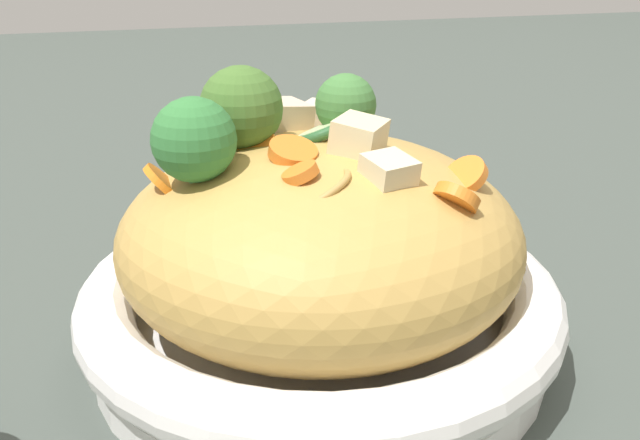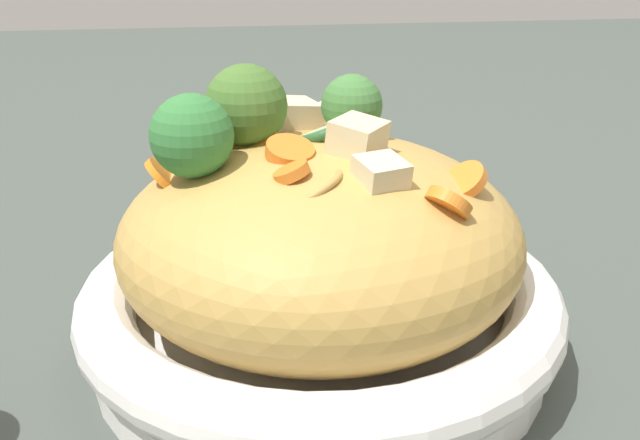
% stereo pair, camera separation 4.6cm
% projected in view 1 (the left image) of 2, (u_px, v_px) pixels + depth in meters
% --- Properties ---
extents(ground_plane, '(3.00, 3.00, 0.00)m').
position_uv_depth(ground_plane, '(320.00, 348.00, 0.49)').
color(ground_plane, '#414943').
extents(serving_bowl, '(0.31, 0.31, 0.06)m').
position_uv_depth(serving_bowl, '(320.00, 309.00, 0.48)').
color(serving_bowl, white).
rests_on(serving_bowl, ground_plane).
extents(noodle_heap, '(0.25, 0.25, 0.12)m').
position_uv_depth(noodle_heap, '(320.00, 238.00, 0.46)').
color(noodle_heap, tan).
rests_on(noodle_heap, serving_bowl).
extents(broccoli_florets, '(0.15, 0.10, 0.07)m').
position_uv_depth(broccoli_florets, '(247.00, 119.00, 0.44)').
color(broccoli_florets, '#98B469').
rests_on(broccoli_florets, serving_bowl).
extents(carrot_coins, '(0.20, 0.13, 0.04)m').
position_uv_depth(carrot_coins, '(320.00, 167.00, 0.43)').
color(carrot_coins, orange).
rests_on(carrot_coins, serving_bowl).
extents(zucchini_slices, '(0.10, 0.06, 0.03)m').
position_uv_depth(zucchini_slices, '(284.00, 136.00, 0.46)').
color(zucchini_slices, beige).
rests_on(zucchini_slices, serving_bowl).
extents(chicken_chunks, '(0.08, 0.17, 0.05)m').
position_uv_depth(chicken_chunks, '(322.00, 132.00, 0.49)').
color(chicken_chunks, beige).
rests_on(chicken_chunks, serving_bowl).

